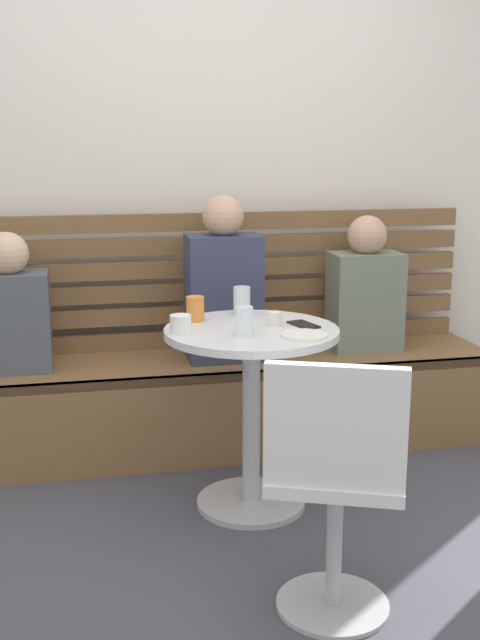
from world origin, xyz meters
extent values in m
plane|color=#42424C|center=(0.00, 0.00, 0.00)|extent=(8.00, 8.00, 0.00)
cube|color=silver|center=(0.00, 1.64, 1.45)|extent=(5.20, 0.10, 2.90)
cube|color=brown|center=(0.00, 1.20, 0.22)|extent=(2.70, 0.52, 0.44)
cube|color=brown|center=(0.00, 0.96, 0.42)|extent=(2.70, 0.04, 0.04)
cube|color=brown|center=(0.00, 1.44, 0.48)|extent=(2.65, 0.04, 0.09)
cube|color=brown|center=(0.00, 1.44, 0.61)|extent=(2.65, 0.04, 0.09)
cube|color=brown|center=(0.00, 1.44, 0.72)|extent=(2.65, 0.04, 0.09)
cube|color=brown|center=(0.00, 1.44, 0.84)|extent=(2.65, 0.04, 0.09)
cube|color=brown|center=(0.00, 1.44, 0.95)|extent=(2.65, 0.04, 0.09)
cube|color=brown|center=(0.00, 1.44, 1.06)|extent=(2.65, 0.04, 0.09)
cylinder|color=#ADADB2|center=(0.05, 0.55, 0.01)|extent=(0.44, 0.44, 0.02)
cylinder|color=#ADADB2|center=(0.05, 0.55, 0.37)|extent=(0.07, 0.07, 0.69)
cylinder|color=silver|center=(0.05, 0.55, 0.72)|extent=(0.68, 0.68, 0.03)
cylinder|color=#ADADB2|center=(0.14, -0.20, 0.01)|extent=(0.36, 0.36, 0.02)
cylinder|color=#ADADB2|center=(0.14, -0.20, 0.23)|extent=(0.05, 0.05, 0.45)
cube|color=silver|center=(0.14, -0.20, 0.47)|extent=(0.52, 0.52, 0.04)
cube|color=silver|center=(0.08, -0.35, 0.67)|extent=(0.39, 0.19, 0.36)
cube|color=#333851|center=(0.06, 1.19, 0.73)|extent=(0.34, 0.22, 0.59)
sphere|color=tan|center=(0.06, 1.19, 1.11)|extent=(0.19, 0.19, 0.19)
cube|color=slate|center=(0.77, 1.24, 0.68)|extent=(0.34, 0.22, 0.48)
sphere|color=tan|center=(0.77, 1.24, 1.00)|extent=(0.19, 0.19, 0.19)
cube|color=#4C515B|center=(-0.90, 1.21, 0.66)|extent=(0.34, 0.22, 0.44)
sphere|color=#DBB293|center=(-0.90, 1.21, 0.97)|extent=(0.19, 0.19, 0.19)
cylinder|color=silver|center=(0.14, 0.58, 0.77)|extent=(0.06, 0.06, 0.05)
cylinder|color=silver|center=(0.06, 0.79, 0.80)|extent=(0.07, 0.07, 0.12)
cylinder|color=white|center=(-0.01, 0.45, 0.80)|extent=(0.07, 0.07, 0.11)
cylinder|color=orange|center=(-0.15, 0.72, 0.79)|extent=(0.07, 0.07, 0.10)
cylinder|color=white|center=(-0.23, 0.53, 0.78)|extent=(0.08, 0.08, 0.07)
cylinder|color=white|center=(0.21, 0.38, 0.75)|extent=(0.17, 0.17, 0.01)
cube|color=black|center=(0.26, 0.56, 0.74)|extent=(0.11, 0.15, 0.01)
camera|label=1|loc=(-0.60, -2.31, 1.45)|focal=43.92mm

